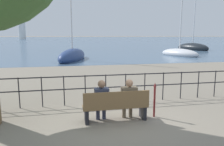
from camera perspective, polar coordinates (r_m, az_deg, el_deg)
name	(u,v)px	position (r m, az deg, el deg)	size (l,w,h in m)	color
ground_plane	(115,120)	(6.45, 0.88, -12.21)	(1000.00, 1000.00, 0.00)	gray
harbor_water	(70,38)	(167.47, -10.87, 8.88)	(600.00, 300.00, 0.01)	#47607A
park_bench	(116,106)	(6.24, 1.01, -8.72)	(1.86, 0.45, 0.90)	brown
seated_person_left	(102,99)	(6.18, -2.75, -6.71)	(0.40, 0.35, 1.20)	#2D3347
seated_person_right	(129,97)	(6.34, 4.39, -6.33)	(0.44, 0.35, 1.19)	brown
promenade_railing	(106,84)	(7.79, -1.64, -2.96)	(11.75, 0.04, 1.05)	black
closed_umbrella	(155,98)	(6.64, 11.05, -6.40)	(0.09, 0.09, 1.05)	maroon
sailboat_0	(179,53)	(27.21, 17.19, 4.95)	(3.79, 5.40, 8.56)	silver
sailboat_1	(193,48)	(38.74, 20.30, 6.21)	(4.06, 6.46, 8.76)	black
sailboat_2	(72,56)	(21.91, -10.28, 4.31)	(3.73, 6.88, 9.38)	navy
harbor_lighthouse	(22,25)	(146.50, -22.56, 11.62)	(4.14, 4.14, 18.80)	white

